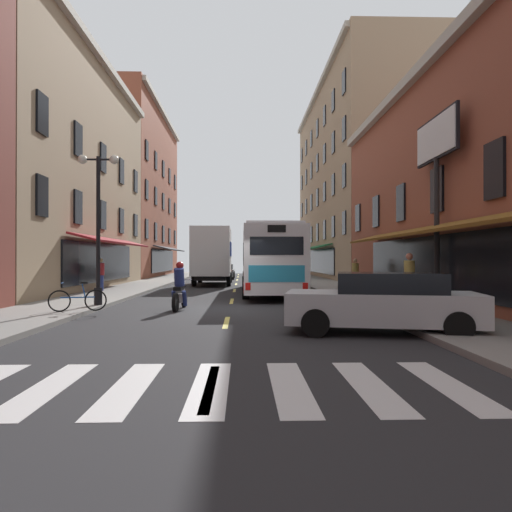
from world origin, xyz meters
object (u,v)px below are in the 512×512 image
billboard_sign (437,159)px  street_lamp_twin (98,222)px  pedestrian_mid (355,274)px  motorcycle_rider (180,289)px  bicycle_near (78,300)px  transit_bus (268,260)px  sedan_near (384,302)px  pedestrian_near (101,274)px  sedan_mid (223,271)px  box_truck (213,256)px  pedestrian_far (409,278)px

billboard_sign → street_lamp_twin: billboard_sign is taller
pedestrian_mid → street_lamp_twin: bearing=-139.1°
motorcycle_rider → bicycle_near: (-2.91, -1.66, -0.21)m
billboard_sign → transit_bus: billboard_sign is taller
sedan_near → pedestrian_near: size_ratio=2.87×
billboard_sign → transit_bus: (-5.28, 8.26, -3.43)m
sedan_mid → street_lamp_twin: (-3.36, -24.32, 2.39)m
transit_bus → motorcycle_rider: 8.58m
motorcycle_rider → sedan_near: bearing=-43.9°
pedestrian_mid → box_truck: bearing=142.4°
transit_bus → box_truck: bearing=113.2°
sedan_near → sedan_mid: size_ratio=0.99×
billboard_sign → motorcycle_rider: 9.84m
billboard_sign → sedan_near: (-3.28, -4.79, -4.42)m
sedan_near → pedestrian_mid: 13.66m
motorcycle_rider → box_truck: bearing=89.4°
motorcycle_rider → pedestrian_far: bearing=-1.0°
street_lamp_twin → pedestrian_far: bearing=-2.5°
sedan_mid → pedestrian_near: (-5.47, -17.01, 0.34)m
bicycle_near → street_lamp_twin: bearing=89.8°
transit_bus → street_lamp_twin: (-6.38, -7.43, 1.34)m
pedestrian_near → billboard_sign: bearing=119.1°
motorcycle_rider → pedestrian_mid: size_ratio=1.27×
pedestrian_near → transit_bus: bearing=150.5°
sedan_mid → pedestrian_near: size_ratio=2.91×
box_truck → pedestrian_far: (7.78, -15.65, -0.87)m
sedan_near → sedan_mid: (-5.02, 29.95, -0.06)m
sedan_mid → motorcycle_rider: bearing=-91.1°
box_truck → pedestrian_far: bearing=-63.6°
transit_bus → pedestrian_far: (4.46, -7.91, -0.64)m
motorcycle_rider → pedestrian_near: bearing=123.2°
transit_bus → box_truck: (-3.32, 7.74, 0.23)m
box_truck → motorcycle_rider: size_ratio=3.74×
pedestrian_near → pedestrian_mid: size_ratio=1.01×
pedestrian_mid → street_lamp_twin: 13.61m
box_truck → pedestrian_near: (-5.18, -7.85, -0.95)m
billboard_sign → box_truck: (-8.60, 16.00, -3.19)m
pedestrian_near → box_truck: bearing=-153.6°
box_truck → pedestrian_mid: (7.89, -7.38, -0.98)m
pedestrian_mid → street_lamp_twin: street_lamp_twin is taller
sedan_mid → pedestrian_mid: (7.60, -16.53, 0.30)m
pedestrian_mid → sedan_mid: bearing=120.2°
billboard_sign → pedestrian_far: bearing=157.1°
billboard_sign → pedestrian_mid: billboard_sign is taller
box_truck → pedestrian_mid: 10.85m
pedestrian_mid → pedestrian_far: 8.28m
transit_bus → box_truck: 8.42m
pedestrian_far → transit_bus: bearing=22.2°
bicycle_near → sedan_near: bearing=-23.4°
pedestrian_near → street_lamp_twin: size_ratio=0.31×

